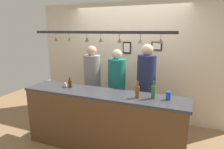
{
  "coord_description": "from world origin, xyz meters",
  "views": [
    {
      "loc": [
        1.22,
        -2.98,
        1.99
      ],
      "look_at": [
        0.0,
        0.1,
        1.21
      ],
      "focal_mm": 30.25,
      "sensor_mm": 36.0,
      "label": 1
    }
  ],
  "objects_px": {
    "person_left_grey_shirt": "(92,79)",
    "bottle_beer_amber_tall": "(137,91)",
    "picture_frame_upper_small": "(157,46)",
    "person_right_navy_shirt": "(146,82)",
    "person_middle_teal_shirt": "(117,83)",
    "drink_can": "(168,96)",
    "bottle_beer_green_import": "(153,92)",
    "bottle_beer_brown_stubby": "(70,83)",
    "picture_frame_crest": "(127,48)",
    "cupcake": "(65,85)"
  },
  "relations": [
    {
      "from": "person_left_grey_shirt",
      "to": "bottle_beer_brown_stubby",
      "type": "distance_m",
      "value": 0.65
    },
    {
      "from": "bottle_beer_green_import",
      "to": "drink_can",
      "type": "distance_m",
      "value": 0.22
    },
    {
      "from": "picture_frame_upper_small",
      "to": "bottle_beer_amber_tall",
      "type": "bearing_deg",
      "value": -91.26
    },
    {
      "from": "bottle_beer_brown_stubby",
      "to": "picture_frame_upper_small",
      "type": "distance_m",
      "value": 1.94
    },
    {
      "from": "drink_can",
      "to": "bottle_beer_green_import",
      "type": "bearing_deg",
      "value": -173.27
    },
    {
      "from": "person_right_navy_shirt",
      "to": "picture_frame_crest",
      "type": "bearing_deg",
      "value": 130.21
    },
    {
      "from": "drink_can",
      "to": "picture_frame_crest",
      "type": "relative_size",
      "value": 0.47
    },
    {
      "from": "person_middle_teal_shirt",
      "to": "cupcake",
      "type": "xyz_separation_m",
      "value": [
        -0.74,
        -0.65,
        0.06
      ]
    },
    {
      "from": "person_middle_teal_shirt",
      "to": "bottle_beer_amber_tall",
      "type": "distance_m",
      "value": 0.96
    },
    {
      "from": "person_right_navy_shirt",
      "to": "cupcake",
      "type": "distance_m",
      "value": 1.46
    },
    {
      "from": "picture_frame_crest",
      "to": "person_left_grey_shirt",
      "type": "bearing_deg",
      "value": -125.79
    },
    {
      "from": "bottle_beer_amber_tall",
      "to": "picture_frame_crest",
      "type": "xyz_separation_m",
      "value": [
        -0.62,
        1.44,
        0.5
      ]
    },
    {
      "from": "drink_can",
      "to": "person_left_grey_shirt",
      "type": "bearing_deg",
      "value": 157.29
    },
    {
      "from": "cupcake",
      "to": "picture_frame_upper_small",
      "type": "xyz_separation_m",
      "value": [
        1.37,
        1.35,
        0.62
      ]
    },
    {
      "from": "bottle_beer_brown_stubby",
      "to": "picture_frame_crest",
      "type": "bearing_deg",
      "value": 65.57
    },
    {
      "from": "person_right_navy_shirt",
      "to": "cupcake",
      "type": "height_order",
      "value": "person_right_navy_shirt"
    },
    {
      "from": "bottle_beer_amber_tall",
      "to": "person_middle_teal_shirt",
      "type": "bearing_deg",
      "value": 128.81
    },
    {
      "from": "bottle_beer_amber_tall",
      "to": "picture_frame_upper_small",
      "type": "relative_size",
      "value": 1.18
    },
    {
      "from": "person_right_navy_shirt",
      "to": "bottle_beer_amber_tall",
      "type": "bearing_deg",
      "value": -88.33
    },
    {
      "from": "person_middle_teal_shirt",
      "to": "bottle_beer_amber_tall",
      "type": "bearing_deg",
      "value": -51.19
    },
    {
      "from": "person_middle_teal_shirt",
      "to": "picture_frame_crest",
      "type": "bearing_deg",
      "value": 91.8
    },
    {
      "from": "picture_frame_upper_small",
      "to": "person_right_navy_shirt",
      "type": "bearing_deg",
      "value": -94.33
    },
    {
      "from": "person_right_navy_shirt",
      "to": "picture_frame_upper_small",
      "type": "distance_m",
      "value": 0.93
    },
    {
      "from": "person_middle_teal_shirt",
      "to": "drink_can",
      "type": "bearing_deg",
      "value": -32.38
    },
    {
      "from": "person_left_grey_shirt",
      "to": "bottle_beer_amber_tall",
      "type": "bearing_deg",
      "value": -33.33
    },
    {
      "from": "person_right_navy_shirt",
      "to": "drink_can",
      "type": "distance_m",
      "value": 0.8
    },
    {
      "from": "person_middle_teal_shirt",
      "to": "bottle_beer_amber_tall",
      "type": "height_order",
      "value": "person_middle_teal_shirt"
    },
    {
      "from": "person_right_navy_shirt",
      "to": "bottle_beer_amber_tall",
      "type": "height_order",
      "value": "person_right_navy_shirt"
    },
    {
      "from": "person_left_grey_shirt",
      "to": "drink_can",
      "type": "distance_m",
      "value": 1.69
    },
    {
      "from": "person_left_grey_shirt",
      "to": "person_middle_teal_shirt",
      "type": "xyz_separation_m",
      "value": [
        0.53,
        0.0,
        -0.03
      ]
    },
    {
      "from": "person_right_navy_shirt",
      "to": "person_left_grey_shirt",
      "type": "bearing_deg",
      "value": 180.0
    },
    {
      "from": "person_left_grey_shirt",
      "to": "picture_frame_crest",
      "type": "bearing_deg",
      "value": 54.21
    },
    {
      "from": "person_right_navy_shirt",
      "to": "picture_frame_crest",
      "type": "relative_size",
      "value": 6.77
    },
    {
      "from": "cupcake",
      "to": "person_left_grey_shirt",
      "type": "bearing_deg",
      "value": 72.02
    },
    {
      "from": "bottle_beer_brown_stubby",
      "to": "picture_frame_upper_small",
      "type": "height_order",
      "value": "picture_frame_upper_small"
    },
    {
      "from": "person_left_grey_shirt",
      "to": "cupcake",
      "type": "distance_m",
      "value": 0.68
    },
    {
      "from": "cupcake",
      "to": "person_middle_teal_shirt",
      "type": "bearing_deg",
      "value": 41.16
    },
    {
      "from": "person_middle_teal_shirt",
      "to": "person_right_navy_shirt",
      "type": "xyz_separation_m",
      "value": [
        0.57,
        -0.0,
        0.07
      ]
    },
    {
      "from": "person_left_grey_shirt",
      "to": "person_right_navy_shirt",
      "type": "height_order",
      "value": "person_right_navy_shirt"
    },
    {
      "from": "person_left_grey_shirt",
      "to": "picture_frame_crest",
      "type": "distance_m",
      "value": 1.05
    },
    {
      "from": "bottle_beer_green_import",
      "to": "cupcake",
      "type": "distance_m",
      "value": 1.56
    },
    {
      "from": "bottle_beer_brown_stubby",
      "to": "picture_frame_upper_small",
      "type": "xyz_separation_m",
      "value": [
        1.26,
        1.35,
        0.59
      ]
    },
    {
      "from": "person_right_navy_shirt",
      "to": "picture_frame_upper_small",
      "type": "bearing_deg",
      "value": 85.67
    },
    {
      "from": "bottle_beer_brown_stubby",
      "to": "bottle_beer_amber_tall",
      "type": "relative_size",
      "value": 0.69
    },
    {
      "from": "bottle_beer_brown_stubby",
      "to": "person_middle_teal_shirt",
      "type": "bearing_deg",
      "value": 45.41
    },
    {
      "from": "bottle_beer_green_import",
      "to": "picture_frame_upper_small",
      "type": "xyz_separation_m",
      "value": [
        -0.19,
        1.38,
        0.55
      ]
    },
    {
      "from": "person_left_grey_shirt",
      "to": "drink_can",
      "type": "bearing_deg",
      "value": -22.71
    },
    {
      "from": "person_middle_teal_shirt",
      "to": "bottle_beer_brown_stubby",
      "type": "xyz_separation_m",
      "value": [
        -0.63,
        -0.64,
        0.09
      ]
    },
    {
      "from": "person_right_navy_shirt",
      "to": "picture_frame_upper_small",
      "type": "height_order",
      "value": "picture_frame_upper_small"
    },
    {
      "from": "person_middle_teal_shirt",
      "to": "drink_can",
      "type": "height_order",
      "value": "person_middle_teal_shirt"
    }
  ]
}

